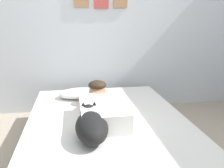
# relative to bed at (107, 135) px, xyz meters

# --- Properties ---
(back_wall) EXTENTS (4.39, 0.12, 2.50)m
(back_wall) POSITION_rel_bed_xyz_m (0.10, 1.29, 1.07)
(back_wall) COLOR silver
(back_wall) RESTS_ON ground
(bed) EXTENTS (1.56, 2.08, 0.38)m
(bed) POSITION_rel_bed_xyz_m (0.00, 0.00, 0.00)
(bed) COLOR #4C4742
(bed) RESTS_ON ground
(pillow) EXTENTS (0.52, 0.32, 0.11)m
(pillow) POSITION_rel_bed_xyz_m (-0.24, 0.66, 0.25)
(pillow) COLOR white
(pillow) RESTS_ON bed
(person_lying) EXTENTS (0.43, 0.92, 0.27)m
(person_lying) POSITION_rel_bed_xyz_m (-0.05, 0.05, 0.30)
(person_lying) COLOR white
(person_lying) RESTS_ON bed
(dog) EXTENTS (0.26, 0.57, 0.21)m
(dog) POSITION_rel_bed_xyz_m (-0.18, -0.37, 0.29)
(dog) COLOR black
(dog) RESTS_ON bed
(coffee_cup) EXTENTS (0.12, 0.09, 0.07)m
(coffee_cup) POSITION_rel_bed_xyz_m (0.14, 0.41, 0.23)
(coffee_cup) COLOR teal
(coffee_cup) RESTS_ON bed
(cell_phone) EXTENTS (0.07, 0.14, 0.01)m
(cell_phone) POSITION_rel_bed_xyz_m (-0.27, -0.17, 0.20)
(cell_phone) COLOR black
(cell_phone) RESTS_ON bed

